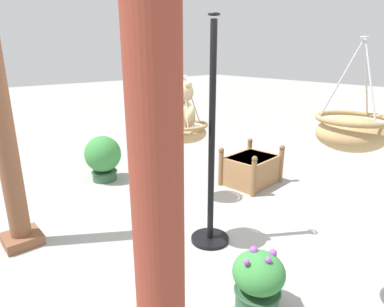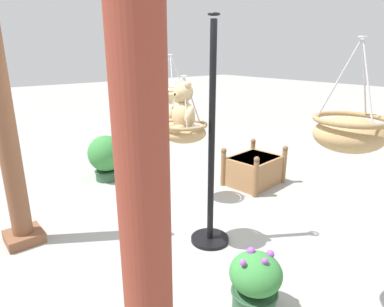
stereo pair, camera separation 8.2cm
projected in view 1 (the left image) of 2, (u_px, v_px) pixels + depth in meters
The scene contains 11 objects.
ground_plane at pixel (196, 234), 4.00m from camera, with size 40.00×40.00×0.00m, color #9E9E99.
display_pole_central at pixel (211, 179), 3.63m from camera, with size 0.44×0.44×2.47m.
hanging_basket_with_teddy at pixel (185, 131), 3.42m from camera, with size 0.48×0.48×0.68m.
teddy_bear at pixel (183, 110), 3.34m from camera, with size 0.36×0.33×0.52m.
hanging_basket_left_high at pixel (351, 131), 2.32m from camera, with size 0.50×0.50×0.77m.
hanging_basket_right_low at pixel (169, 95), 4.44m from camera, with size 0.46×0.46×0.65m.
greenhouse_pillar_right at pixel (159, 240), 1.35m from camera, with size 0.40×0.40×2.87m.
greenhouse_pillar_far_back at pixel (3, 128), 3.39m from camera, with size 0.41×0.41×2.82m.
wooden_planter_box at pixel (251, 169), 5.45m from camera, with size 0.80×0.95×0.64m.
potted_plant_tall_leafy at pixel (103, 157), 5.55m from camera, with size 0.60×0.60×0.77m.
potted_plant_small_succulent at pixel (258, 280), 2.76m from camera, with size 0.44×0.44×0.56m.
Camera 1 is at (-2.65, 2.33, 2.12)m, focal length 30.84 mm.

